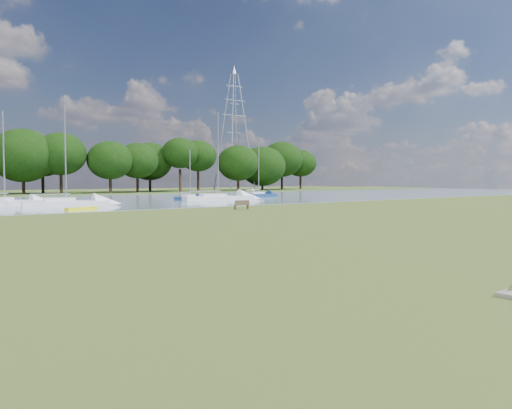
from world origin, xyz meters
TOP-DOWN VIEW (x-y plane):
  - ground at (0.00, 0.00)m, footprint 220.00×220.00m
  - river at (0.00, 42.00)m, footprint 220.00×40.00m
  - riverbank_bench at (12.32, 17.33)m, footprint 1.41×0.78m
  - kayak at (0.50, 24.00)m, footprint 2.85×1.36m
  - pylon at (48.88, 70.00)m, footprint 6.41×4.49m
  - sailboat_0 at (30.68, 38.38)m, footprint 5.88×1.82m
  - sailboat_4 at (1.23, 30.73)m, footprint 8.06×3.34m
  - sailboat_5 at (18.39, 36.69)m, footprint 4.87×2.94m
  - sailboat_6 at (19.98, 32.82)m, footprint 8.84×4.27m
  - sailboat_7 at (-3.31, 34.87)m, footprint 7.25×2.05m

SIDE VIEW (x-z plane):
  - ground at x=0.00m, z-range 0.00..0.00m
  - river at x=0.00m, z-range -0.05..0.05m
  - kayak at x=0.50m, z-range 0.05..0.33m
  - riverbank_bench at x=12.32m, z-range 0.00..0.84m
  - sailboat_5 at x=18.39m, z-range -2.70..3.62m
  - sailboat_0 at x=30.68m, z-range -3.41..4.43m
  - sailboat_6 at x=19.98m, z-range -4.80..5.90m
  - sailboat_4 at x=1.23m, z-range -4.71..5.85m
  - sailboat_7 at x=-3.31m, z-range -4.04..5.18m
  - pylon at x=48.88m, z-range 3.58..30.18m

